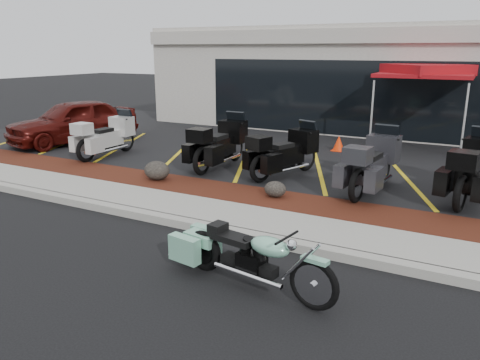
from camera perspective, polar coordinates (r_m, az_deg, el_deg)
The scene contains 16 objects.
ground at distance 7.51m, azimuth -4.29°, elevation -9.22°, with size 90.00×90.00×0.00m, color black.
curb at distance 8.19m, azimuth -0.95°, elevation -6.43°, with size 24.00×0.25×0.15m, color gray.
sidewalk at distance 8.77m, azimuth 1.25°, elevation -4.91°, with size 24.00×1.20×0.15m, color gray.
mulch_bed at distance 9.80m, azimuth 4.39°, elevation -2.69°, with size 24.00×1.20×0.16m, color black.
upper_lot at distance 14.75m, azimuth 12.81°, elevation 3.20°, with size 26.00×9.60×0.15m, color black.
dealership_building at distance 20.58m, azimuth 17.88°, elevation 11.71°, with size 18.00×8.16×4.00m.
boulder_left at distance 11.26m, azimuth -10.10°, elevation 1.15°, with size 0.63×0.53×0.45m, color black.
boulder_mid at distance 9.84m, azimuth 4.31°, elevation -1.11°, with size 0.47×0.39×0.33m, color black.
hero_cruiser at distance 5.94m, azimuth 9.04°, elevation -11.59°, with size 2.58×0.65×0.91m, color #80C7A5, non-canonical shape.
touring_white at distance 14.61m, azimuth -13.82°, elevation 5.90°, with size 2.22×0.85×1.29m, color beige, non-canonical shape.
touring_black_front at distance 12.93m, azimuth -0.56°, elevation 5.34°, with size 2.38×0.91×1.38m, color black, non-canonical shape.
touring_black_mid at distance 11.97m, azimuth 8.12°, elevation 4.15°, with size 2.24×0.86×1.30m, color black, non-canonical shape.
touring_grey at distance 11.21m, azimuth 17.23°, elevation 3.02°, with size 2.37×0.91×1.38m, color #2A292E, non-canonical shape.
parked_car at distance 16.51m, azimuth -19.68°, elevation 6.76°, with size 1.69×4.20×1.43m, color #450D09.
traffic_cone at distance 14.68m, azimuth 11.94°, elevation 4.42°, with size 0.36×0.36×0.47m, color #F63308.
popup_canopy at distance 15.89m, azimuth 21.75°, elevation 12.12°, with size 3.34×3.34×2.57m.
Camera 1 is at (3.66, -5.76, 3.15)m, focal length 35.00 mm.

